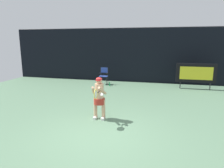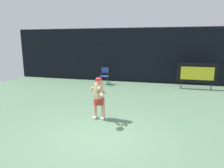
% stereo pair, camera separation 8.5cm
% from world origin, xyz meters
% --- Properties ---
extents(ground, '(18.00, 22.00, 0.03)m').
position_xyz_m(ground, '(0.00, -0.19, -0.01)').
color(ground, '#587B5D').
extents(backdrop_screen, '(18.00, 0.12, 3.66)m').
position_xyz_m(backdrop_screen, '(0.00, 8.50, 1.81)').
color(backdrop_screen, black).
rests_on(backdrop_screen, ground).
extents(scoreboard, '(2.20, 0.21, 1.50)m').
position_xyz_m(scoreboard, '(3.64, 7.14, 0.95)').
color(scoreboard, black).
rests_on(scoreboard, ground).
extents(umpire_chair, '(0.52, 0.44, 1.08)m').
position_xyz_m(umpire_chair, '(-1.95, 7.22, 0.62)').
color(umpire_chair, black).
rests_on(umpire_chair, ground).
extents(water_bottle, '(0.07, 0.07, 0.27)m').
position_xyz_m(water_bottle, '(-1.44, 6.73, 0.12)').
color(water_bottle, '#23874B').
rests_on(water_bottle, ground).
extents(tennis_player, '(0.53, 0.60, 1.52)m').
position_xyz_m(tennis_player, '(-0.43, 1.32, 0.84)').
color(tennis_player, white).
rests_on(tennis_player, ground).
extents(tennis_racket, '(0.03, 0.60, 0.31)m').
position_xyz_m(tennis_racket, '(-0.35, 0.70, 1.09)').
color(tennis_racket, black).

